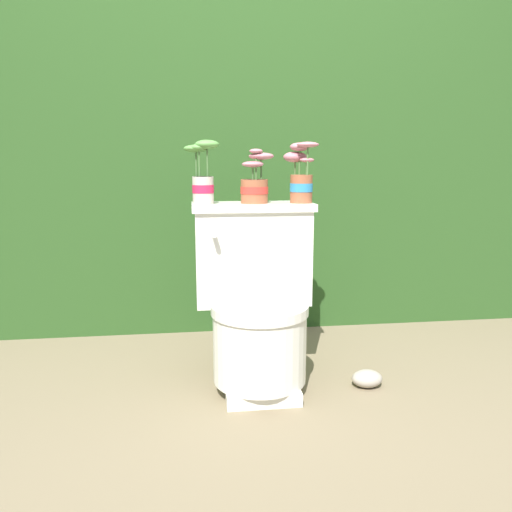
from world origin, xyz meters
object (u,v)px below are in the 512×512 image
(potted_plant_midleft, at_px, (255,184))
(potted_plant_middle, at_px, (301,176))
(toilet, at_px, (256,301))
(garden_stone, at_px, (367,379))
(potted_plant_left, at_px, (203,175))

(potted_plant_midleft, relative_size, potted_plant_middle, 0.89)
(toilet, bearing_deg, garden_stone, -16.04)
(potted_plant_left, xyz_separation_m, potted_plant_midleft, (0.21, 0.01, -0.04))
(potted_plant_left, height_order, garden_stone, potted_plant_left)
(garden_stone, bearing_deg, toilet, 163.96)
(potted_plant_left, distance_m, garden_stone, 1.02)
(toilet, bearing_deg, potted_plant_midleft, 85.45)
(potted_plant_left, distance_m, potted_plant_midleft, 0.21)
(potted_plant_left, relative_size, potted_plant_midleft, 1.16)
(potted_plant_midleft, bearing_deg, potted_plant_middle, -1.86)
(toilet, height_order, potted_plant_midleft, potted_plant_midleft)
(garden_stone, bearing_deg, potted_plant_middle, 136.80)
(toilet, xyz_separation_m, potted_plant_middle, (0.19, 0.10, 0.48))
(toilet, distance_m, garden_stone, 0.53)
(potted_plant_left, bearing_deg, garden_stone, -19.33)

